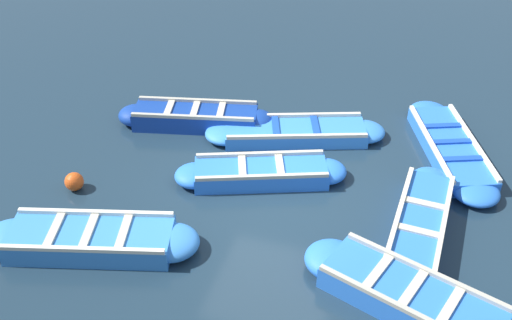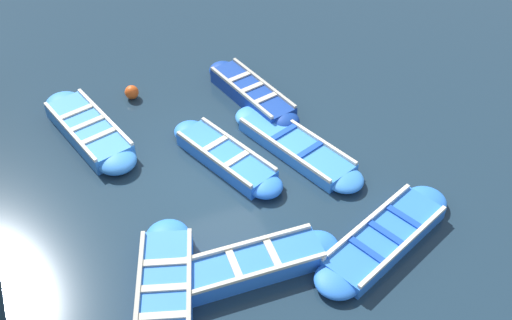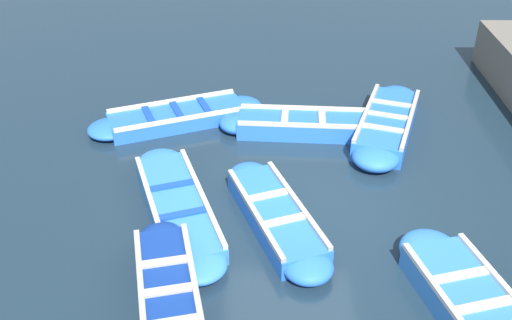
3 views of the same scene
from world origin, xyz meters
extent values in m
plane|color=#1C303F|center=(0.00, 0.00, 0.00)|extent=(120.00, 120.00, 0.00)
cube|color=#3884E0|center=(-2.32, 2.55, 0.18)|extent=(1.65, 2.87, 0.37)
ellipsoid|color=#3884E0|center=(-2.68, 3.86, 0.18)|extent=(1.11, 1.13, 0.37)
ellipsoid|color=#3884E0|center=(-1.97, 1.24, 0.18)|extent=(1.11, 1.13, 0.37)
cube|color=silver|center=(-2.75, 2.43, 0.40)|extent=(0.78, 2.59, 0.07)
cube|color=silver|center=(-1.89, 2.67, 0.40)|extent=(0.78, 2.59, 0.07)
cube|color=beige|center=(-2.47, 3.11, 0.39)|extent=(0.86, 0.36, 0.04)
cube|color=beige|center=(-2.32, 2.55, 0.39)|extent=(0.86, 0.36, 0.04)
cube|color=beige|center=(-2.17, 1.99, 0.39)|extent=(0.86, 0.36, 0.04)
cube|color=blue|center=(-2.01, -2.64, 0.19)|extent=(1.78, 2.85, 0.39)
ellipsoid|color=blue|center=(-1.57, -1.38, 0.19)|extent=(1.14, 1.15, 0.39)
cube|color=#B2AD9E|center=(-2.42, -2.50, 0.42)|extent=(0.92, 2.51, 0.07)
cube|color=#B2AD9E|center=(-1.59, -2.79, 0.42)|extent=(0.92, 2.51, 0.07)
cube|color=beige|center=(-1.82, -2.11, 0.41)|extent=(0.85, 0.41, 0.04)
cube|color=beige|center=(-2.01, -2.64, 0.41)|extent=(0.85, 0.41, 0.04)
cube|color=beige|center=(-2.19, -3.18, 0.41)|extent=(0.85, 0.41, 0.04)
cube|color=navy|center=(1.78, 2.35, 0.20)|extent=(1.36, 2.78, 0.40)
ellipsoid|color=navy|center=(1.48, 3.65, 0.20)|extent=(0.87, 0.89, 0.40)
ellipsoid|color=navy|center=(2.08, 1.05, 0.20)|extent=(0.87, 0.89, 0.40)
cube|color=#B2AD9E|center=(1.44, 2.27, 0.43)|extent=(0.66, 2.57, 0.07)
cube|color=#B2AD9E|center=(2.12, 2.43, 0.43)|extent=(0.66, 2.57, 0.07)
cube|color=beige|center=(1.65, 2.91, 0.42)|extent=(0.70, 0.29, 0.04)
cube|color=beige|center=(1.78, 2.35, 0.42)|extent=(0.70, 0.29, 0.04)
cube|color=beige|center=(1.91, 1.80, 0.42)|extent=(0.70, 0.29, 0.04)
cube|color=blue|center=(2.33, -3.01, 0.14)|extent=(2.98, 1.93, 0.29)
ellipsoid|color=blue|center=(3.65, -2.49, 0.14)|extent=(1.17, 1.15, 0.29)
ellipsoid|color=blue|center=(1.01, -3.53, 0.14)|extent=(1.17, 1.15, 0.29)
cube|color=silver|center=(2.17, -2.61, 0.32)|extent=(2.61, 1.09, 0.07)
cube|color=silver|center=(2.49, -3.42, 0.32)|extent=(2.61, 1.09, 0.07)
cube|color=#1947B7|center=(2.89, -2.79, 0.31)|extent=(0.44, 0.83, 0.04)
cube|color=#1947B7|center=(2.33, -3.01, 0.31)|extent=(0.44, 0.83, 0.04)
cube|color=#1947B7|center=(1.77, -3.23, 0.31)|extent=(0.44, 0.83, 0.04)
cube|color=blue|center=(-0.29, -2.63, 0.17)|extent=(2.70, 0.99, 0.35)
ellipsoid|color=blue|center=(-1.61, -2.55, 0.17)|extent=(0.83, 0.81, 0.35)
ellipsoid|color=blue|center=(1.04, -2.71, 0.17)|extent=(0.83, 0.81, 0.35)
cube|color=beige|center=(-0.31, -3.00, 0.38)|extent=(2.60, 0.24, 0.07)
cube|color=beige|center=(-0.27, -2.25, 0.38)|extent=(2.60, 0.24, 0.07)
cube|color=beige|center=(-0.66, -2.60, 0.37)|extent=(0.18, 0.74, 0.04)
cube|color=beige|center=(0.09, -2.65, 0.37)|extent=(0.18, 0.74, 0.04)
cube|color=blue|center=(0.32, 0.41, 0.16)|extent=(1.66, 2.65, 0.33)
ellipsoid|color=blue|center=(-0.12, 1.59, 0.16)|extent=(0.98, 0.99, 0.33)
ellipsoid|color=blue|center=(0.77, -0.77, 0.16)|extent=(0.98, 0.99, 0.33)
cube|color=#B2AD9E|center=(-0.02, 0.28, 0.36)|extent=(0.95, 2.35, 0.07)
cube|color=#B2AD9E|center=(0.67, 0.54, 0.36)|extent=(0.95, 2.35, 0.07)
cube|color=beige|center=(0.20, 0.74, 0.35)|extent=(0.72, 0.39, 0.04)
cube|color=beige|center=(0.45, 0.07, 0.35)|extent=(0.72, 0.39, 0.04)
cube|color=#3884E0|center=(1.95, 0.15, 0.14)|extent=(1.83, 3.09, 0.29)
ellipsoid|color=#3884E0|center=(1.46, 1.54, 0.14)|extent=(1.08, 1.10, 0.29)
ellipsoid|color=#3884E0|center=(2.43, -1.24, 0.14)|extent=(1.08, 1.10, 0.29)
cube|color=beige|center=(1.55, 0.01, 0.32)|extent=(1.03, 2.76, 0.07)
cube|color=beige|center=(2.34, 0.29, 0.32)|extent=(1.03, 2.76, 0.07)
cube|color=#1947B7|center=(1.81, 0.54, 0.31)|extent=(0.81, 0.40, 0.04)
cube|color=#1947B7|center=(2.08, -0.25, 0.31)|extent=(0.81, 0.40, 0.04)
sphere|color=#EAB214|center=(2.31, -0.90, 0.14)|extent=(0.28, 0.28, 0.28)
sphere|color=#E05119|center=(-1.00, 3.67, 0.18)|extent=(0.36, 0.36, 0.36)
camera|label=1|loc=(-8.45, -2.27, 7.04)|focal=42.00mm
camera|label=2|loc=(-2.99, -9.08, 9.11)|focal=42.00mm
camera|label=3|loc=(0.56, 8.11, 6.08)|focal=42.00mm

